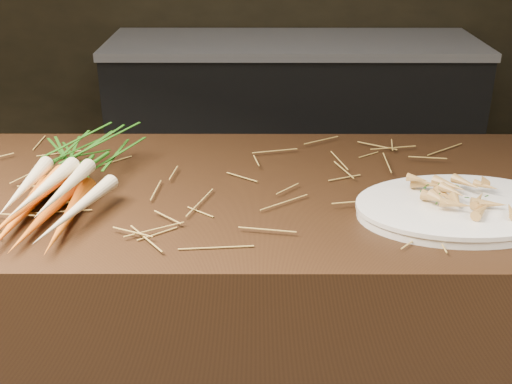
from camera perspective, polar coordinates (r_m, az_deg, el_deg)
main_counter at (r=1.64m, az=-4.36°, el=-14.08°), size 2.40×0.70×0.90m
back_counter at (r=3.33m, az=3.19°, el=6.28°), size 1.82×0.62×0.84m
straw_bedding at (r=1.40m, az=-4.96°, el=0.69°), size 1.40×0.60×0.02m
root_veg_bunch at (r=1.42m, az=-15.93°, el=1.83°), size 0.21×0.55×0.10m
serving_platter at (r=1.34m, az=17.78°, el=-1.54°), size 0.44×0.31×0.02m
roasted_veg_heap at (r=1.33m, az=17.97°, el=-0.21°), size 0.22×0.17×0.05m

